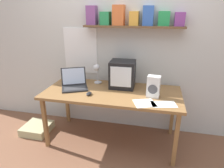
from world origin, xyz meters
TOP-DOWN VIEW (x-y plane):
  - ground_plane at (0.00, 0.00)m, footprint 12.00×12.00m
  - back_wall at (0.00, 0.45)m, footprint 5.60×0.24m
  - corner_desk at (0.00, 0.00)m, footprint 1.72×0.78m
  - crt_monitor at (0.10, 0.18)m, footprint 0.32×0.29m
  - laptop at (-0.52, 0.03)m, footprint 0.43×0.42m
  - desk_lamp at (-0.26, 0.22)m, footprint 0.10×0.15m
  - juice_glass at (0.47, 0.09)m, footprint 0.07×0.07m
  - space_heater at (0.51, -0.06)m, footprint 0.16×0.13m
  - computer_mouse at (-0.25, -0.17)m, footprint 0.06×0.11m
  - printed_handout at (0.43, -0.26)m, footprint 0.29×0.28m
  - loose_paper_near_monitor at (0.63, -0.24)m, footprint 0.30×0.22m
  - floor_cushion at (-1.12, -0.06)m, footprint 0.37×0.37m

SIDE VIEW (x-z plane):
  - ground_plane at x=0.00m, z-range 0.00..0.00m
  - floor_cushion at x=-1.12m, z-range 0.00..0.11m
  - corner_desk at x=0.00m, z-range 0.31..1.03m
  - printed_handout at x=0.43m, z-range 0.72..0.73m
  - loose_paper_near_monitor at x=0.63m, z-range 0.72..0.73m
  - computer_mouse at x=-0.25m, z-range 0.72..0.76m
  - laptop at x=-0.52m, z-range 0.66..0.91m
  - juice_glass at x=0.47m, z-range 0.72..0.86m
  - space_heater at x=0.51m, z-range 0.72..0.98m
  - crt_monitor at x=0.10m, z-range 0.72..1.08m
  - desk_lamp at x=-0.26m, z-range 0.78..1.07m
  - back_wall at x=0.00m, z-range 0.01..2.61m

